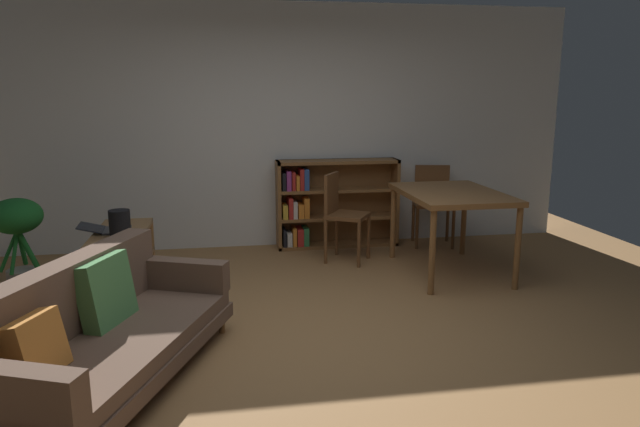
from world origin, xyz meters
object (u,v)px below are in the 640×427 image
(dining_chair_near, at_px, (342,211))
(desk_speaker, at_px, (120,224))
(fabric_couch, at_px, (99,330))
(media_console, at_px, (121,263))
(potted_floor_plant, at_px, (17,227))
(bookshelf, at_px, (328,204))
(dining_table, at_px, (451,200))
(open_laptop, at_px, (108,229))
(dining_chair_far, at_px, (433,199))

(dining_chair_near, bearing_deg, desk_speaker, -158.71)
(fabric_couch, distance_m, media_console, 1.71)
(potted_floor_plant, bearing_deg, desk_speaker, -23.69)
(dining_chair_near, bearing_deg, media_console, -163.80)
(dining_chair_near, distance_m, bookshelf, 0.63)
(dining_table, height_order, dining_chair_near, dining_chair_near)
(open_laptop, distance_m, desk_speaker, 0.34)
(potted_floor_plant, xyz_separation_m, bookshelf, (2.99, 1.02, -0.08))
(desk_speaker, height_order, potted_floor_plant, potted_floor_plant)
(dining_table, bearing_deg, fabric_couch, -149.32)
(open_laptop, bearing_deg, desk_speaker, -61.55)
(media_console, xyz_separation_m, potted_floor_plant, (-0.90, 0.22, 0.31))
(bookshelf, bearing_deg, open_laptop, -152.37)
(fabric_couch, bearing_deg, desk_speaker, 93.60)
(fabric_couch, relative_size, media_console, 1.66)
(dining_table, height_order, dining_chair_far, dining_chair_far)
(fabric_couch, bearing_deg, dining_chair_near, 49.50)
(open_laptop, xyz_separation_m, dining_table, (3.18, -0.05, 0.17))
(open_laptop, xyz_separation_m, bookshelf, (2.20, 1.15, -0.06))
(fabric_couch, height_order, desk_speaker, desk_speaker)
(fabric_couch, relative_size, dining_table, 1.60)
(dining_chair_near, xyz_separation_m, dining_chair_far, (1.18, 0.50, 0.00))
(desk_speaker, bearing_deg, dining_table, 4.43)
(bookshelf, bearing_deg, dining_chair_far, -6.33)
(open_laptop, relative_size, potted_floor_plant, 0.55)
(desk_speaker, bearing_deg, dining_chair_far, 21.83)
(media_console, bearing_deg, bookshelf, 30.72)
(open_laptop, distance_m, dining_chair_near, 2.28)
(fabric_couch, distance_m, open_laptop, 1.82)
(potted_floor_plant, distance_m, dining_chair_far, 4.28)
(open_laptop, bearing_deg, dining_table, -0.87)
(fabric_couch, bearing_deg, media_console, 94.74)
(dining_chair_far, distance_m, bookshelf, 1.21)
(media_console, height_order, bookshelf, bookshelf)
(desk_speaker, bearing_deg, dining_chair_near, 21.29)
(fabric_couch, distance_m, bookshelf, 3.53)
(media_console, relative_size, bookshelf, 0.89)
(dining_table, distance_m, dining_chair_far, 1.11)
(open_laptop, distance_m, potted_floor_plant, 0.80)
(bookshelf, bearing_deg, dining_chair_near, -87.91)
(media_console, xyz_separation_m, open_laptop, (-0.11, 0.09, 0.29))
(open_laptop, bearing_deg, dining_chair_near, 13.24)
(desk_speaker, distance_m, dining_chair_far, 3.50)
(media_console, height_order, dining_chair_far, dining_chair_far)
(fabric_couch, height_order, dining_chair_far, dining_chair_far)
(potted_floor_plant, height_order, bookshelf, bookshelf)
(media_console, xyz_separation_m, bookshelf, (2.09, 1.24, 0.23))
(dining_table, relative_size, dining_chair_near, 1.38)
(dining_chair_near, bearing_deg, fabric_couch, -130.50)
(bookshelf, bearing_deg, desk_speaker, -144.97)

